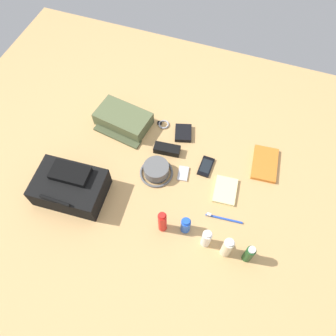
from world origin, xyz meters
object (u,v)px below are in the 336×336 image
(deodorant_spray, at_px, (186,225))
(wallet, at_px, (183,133))
(paperback_novel, at_px, (265,164))
(sunglasses_case, at_px, (167,149))
(notepad, at_px, (225,190))
(media_player, at_px, (183,173))
(shampoo_bottle, at_px, (249,254))
(sunscreen_spray, at_px, (162,222))
(cell_phone, at_px, (206,167))
(toiletry_pouch, at_px, (123,119))
(toothbrush, at_px, (222,218))
(lotion_bottle, at_px, (227,247))
(backpack, at_px, (70,187))
(bucket_hat, at_px, (156,170))
(toothpaste_tube, at_px, (206,238))
(wristwatch, at_px, (163,124))

(deodorant_spray, bearing_deg, wallet, -71.00)
(paperback_novel, height_order, sunglasses_case, sunglasses_case)
(paperback_novel, height_order, notepad, paperback_novel)
(media_player, bearing_deg, shampoo_bottle, 141.65)
(sunscreen_spray, distance_m, cell_phone, 0.41)
(shampoo_bottle, xyz_separation_m, cell_phone, (0.30, -0.40, -0.06))
(paperback_novel, bearing_deg, wallet, -5.55)
(shampoo_bottle, distance_m, sunglasses_case, 0.68)
(toiletry_pouch, height_order, sunscreen_spray, sunscreen_spray)
(cell_phone, bearing_deg, toothbrush, 121.25)
(deodorant_spray, bearing_deg, lotion_bottle, 167.63)
(wallet, bearing_deg, shampoo_bottle, 114.44)
(deodorant_spray, bearing_deg, backpack, 0.42)
(bucket_hat, bearing_deg, wallet, -100.76)
(shampoo_bottle, relative_size, sunscreen_spray, 0.84)
(shampoo_bottle, height_order, toothbrush, shampoo_bottle)
(toothbrush, xyz_separation_m, wallet, (0.33, -0.41, 0.01))
(paperback_novel, relative_size, sunglasses_case, 1.56)
(shampoo_bottle, bearing_deg, bucket_hat, -27.35)
(cell_phone, relative_size, toothbrush, 0.67)
(toiletry_pouch, relative_size, wallet, 2.91)
(toothpaste_tube, height_order, paperback_novel, toothpaste_tube)
(paperback_novel, bearing_deg, media_player, 26.72)
(paperback_novel, height_order, cell_phone, paperback_novel)
(cell_phone, xyz_separation_m, sunglasses_case, (0.23, -0.03, 0.01))
(toothpaste_tube, height_order, sunscreen_spray, sunscreen_spray)
(cell_phone, xyz_separation_m, wristwatch, (0.31, -0.19, -0.00))
(toiletry_pouch, relative_size, cell_phone, 2.66)
(bucket_hat, relative_size, paperback_novel, 0.80)
(lotion_bottle, bearing_deg, toiletry_pouch, -35.88)
(cell_phone, bearing_deg, media_player, 38.01)
(shampoo_bottle, relative_size, lotion_bottle, 0.88)
(deodorant_spray, bearing_deg, sunscreen_spray, 15.60)
(toothpaste_tube, distance_m, notepad, 0.30)
(sunscreen_spray, height_order, media_player, sunscreen_spray)
(wallet, distance_m, notepad, 0.41)
(lotion_bottle, relative_size, sunglasses_case, 1.09)
(sunscreen_spray, xyz_separation_m, toothbrush, (-0.25, -0.14, -0.07))
(lotion_bottle, relative_size, toothpaste_tube, 1.15)
(wristwatch, bearing_deg, shampoo_bottle, 136.17)
(cell_phone, distance_m, wallet, 0.24)
(toiletry_pouch, distance_m, cell_phone, 0.54)
(notepad, bearing_deg, lotion_bottle, 98.56)
(lotion_bottle, xyz_separation_m, toothpaste_tube, (0.10, -0.01, -0.01))
(paperback_novel, bearing_deg, backpack, 28.77)
(toothpaste_tube, relative_size, wallet, 1.21)
(toothbrush, distance_m, wallet, 0.53)
(lotion_bottle, bearing_deg, paperback_novel, -98.99)
(cell_phone, bearing_deg, sunscreen_spray, 75.33)
(sunglasses_case, bearing_deg, shampoo_bottle, 135.23)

